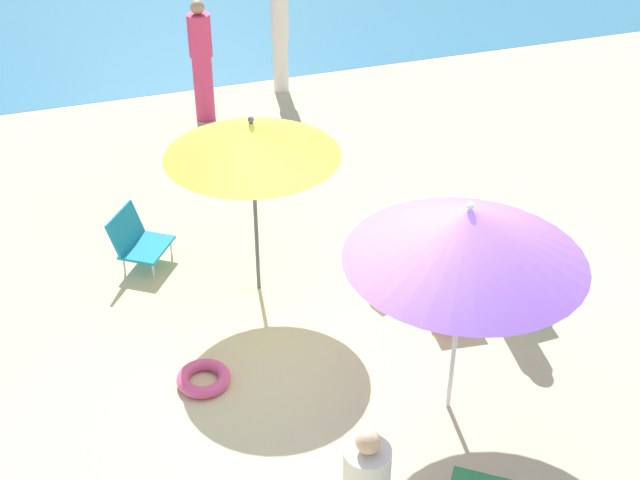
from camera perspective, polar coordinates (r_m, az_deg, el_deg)
The scene contains 11 objects.
ground_plane at distance 7.79m, azimuth 3.10°, elevation -8.74°, with size 40.00×40.00×0.00m, color beige.
umbrella_purple at distance 6.45m, azimuth 9.86°, elevation 0.36°, with size 1.89×1.89×2.04m.
umbrella_yellow at distance 7.91m, azimuth -4.61°, elevation 6.77°, with size 1.68×1.68×1.93m.
beach_chair_b at distance 9.19m, azimuth -12.24°, elevation 0.08°, with size 0.74×0.75×0.60m.
beach_chair_c at distance 8.39m, azimuth 8.58°, elevation -2.98°, with size 0.54×0.65×0.60m.
person_a at distance 6.34m, azimuth 3.47°, elevation -15.83°, with size 0.47×0.57×0.86m.
person_b at distance 8.30m, azimuth 13.23°, elevation -2.58°, with size 0.55×0.31×0.96m.
person_c at distance 12.95m, azimuth -2.71°, elevation 13.65°, with size 0.27×0.27×1.73m.
person_d at distance 12.10m, azimuth -7.97°, elevation 11.83°, with size 0.32×0.32×1.72m.
swim_ring at distance 7.69m, azimuth -7.83°, elevation -9.21°, with size 0.48×0.48×0.11m, color #E54C7F.
beach_bag at distance 8.67m, azimuth 3.84°, elevation -2.39°, with size 0.20×0.19×0.35m, color silver.
Camera 1 is at (-2.29, -5.35, 5.19)m, focal length 47.54 mm.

